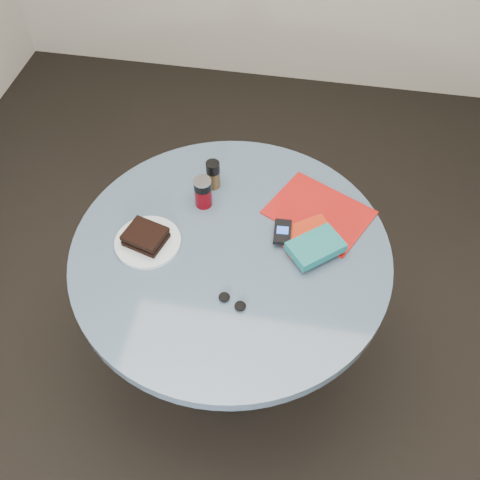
% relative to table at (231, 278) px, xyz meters
% --- Properties ---
extents(ground, '(4.00, 4.00, 0.00)m').
position_rel_table_xyz_m(ground, '(0.00, 0.00, -0.59)').
color(ground, black).
rests_on(ground, ground).
extents(table, '(1.00, 1.00, 0.75)m').
position_rel_table_xyz_m(table, '(0.00, 0.00, 0.00)').
color(table, black).
rests_on(table, ground).
extents(plate, '(0.24, 0.24, 0.01)m').
position_rel_table_xyz_m(plate, '(-0.26, -0.03, 0.17)').
color(plate, silver).
rests_on(plate, table).
extents(sandwich, '(0.14, 0.13, 0.04)m').
position_rel_table_xyz_m(sandwich, '(-0.26, -0.03, 0.20)').
color(sandwich, black).
rests_on(sandwich, plate).
extents(soda_can, '(0.07, 0.07, 0.11)m').
position_rel_table_xyz_m(soda_can, '(-0.12, 0.17, 0.22)').
color(soda_can, '#64050D').
rests_on(soda_can, table).
extents(pepper_grinder, '(0.05, 0.05, 0.11)m').
position_rel_table_xyz_m(pepper_grinder, '(-0.11, 0.26, 0.22)').
color(pepper_grinder, '#43331C').
rests_on(pepper_grinder, table).
extents(magazine, '(0.38, 0.35, 0.01)m').
position_rel_table_xyz_m(magazine, '(0.26, 0.20, 0.17)').
color(magazine, '#990F0D').
rests_on(magazine, table).
extents(red_book, '(0.21, 0.19, 0.01)m').
position_rel_table_xyz_m(red_book, '(0.23, 0.08, 0.18)').
color(red_book, '#B0240D').
rests_on(red_book, magazine).
extents(novel, '(0.19, 0.18, 0.03)m').
position_rel_table_xyz_m(novel, '(0.26, 0.03, 0.20)').
color(novel, '#156064').
rests_on(novel, red_book).
extents(mp3_player, '(0.06, 0.10, 0.02)m').
position_rel_table_xyz_m(mp3_player, '(0.15, 0.07, 0.19)').
color(mp3_player, black).
rests_on(mp3_player, red_book).
extents(headphones, '(0.09, 0.07, 0.02)m').
position_rel_table_xyz_m(headphones, '(0.04, -0.19, 0.17)').
color(headphones, black).
rests_on(headphones, table).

